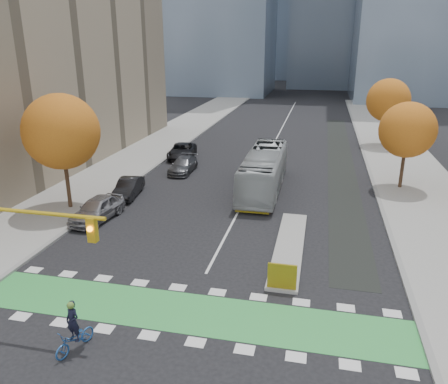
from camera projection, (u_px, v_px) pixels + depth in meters
The scene contains 19 objects.
ground at pixel (175, 333), 18.11m from camera, with size 300.00×300.00×0.00m, color black.
sidewalk_west at pixel (104, 175), 39.32m from camera, with size 7.00×120.00×0.15m, color gray.
sidewalk_east at pixel (424, 197), 33.76m from camera, with size 7.00×120.00×0.15m, color gray.
curb_west at pixel (140, 178), 38.60m from camera, with size 0.30×120.00×0.16m, color gray.
curb_east at pixel (377, 194), 34.48m from camera, with size 0.30×120.00×0.16m, color gray.
bike_crossing at pixel (186, 312), 19.49m from camera, with size 20.00×3.00×0.01m, color green.
centre_line at pixel (277, 138), 55.02m from camera, with size 0.15×70.00×0.01m, color silver.
bike_lane_paint at pixel (340, 161), 44.24m from camera, with size 2.50×50.00×0.01m, color black.
median_island at pixel (289, 247), 25.56m from camera, with size 1.60×10.00×0.16m, color gray.
hazard_board at pixel (282, 276), 20.90m from camera, with size 1.40×0.12×1.30m, color yellow.
tree_west at pixel (61, 132), 29.82m from camera, with size 5.20×5.20×8.22m.
tree_east_near at pixel (407, 130), 34.35m from camera, with size 4.40×4.40×7.08m.
tree_east_far at pixel (388, 100), 48.89m from camera, with size 4.80×4.80×7.65m.
cyclist at pixel (74, 334), 16.87m from camera, with size 1.19×1.99×2.17m.
bus at pixel (264, 170), 35.12m from camera, with size 2.75×11.77×3.28m, color #A4A9AB.
parked_car_a at pixel (97, 209), 29.34m from camera, with size 1.89×4.71×1.60m, color gray.
parked_car_b at pixel (128, 187), 33.99m from camera, with size 1.48×4.23×1.39m, color black.
parked_car_c at pixel (183, 165), 40.26m from camera, with size 1.90×4.66×1.35m, color #4D4E53.
parked_car_d at pixel (182, 151), 45.21m from camera, with size 2.45×5.32×1.48m, color black.
Camera 1 is at (5.30, -14.41, 11.43)m, focal length 35.00 mm.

